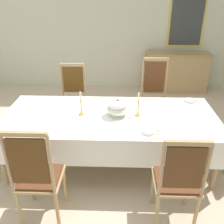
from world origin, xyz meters
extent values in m
cube|color=#C5B29B|center=(0.00, 0.00, -0.02)|extent=(7.10, 5.98, 0.04)
cube|color=beige|center=(0.00, 3.03, 1.68)|extent=(7.10, 0.08, 3.36)
cylinder|color=tan|center=(-1.27, -0.51, 0.35)|extent=(0.07, 0.07, 0.71)
cylinder|color=tan|center=(1.27, -0.51, 0.35)|extent=(0.07, 0.07, 0.71)
cylinder|color=#A09356|center=(-1.27, 0.46, 0.35)|extent=(0.07, 0.07, 0.71)
cylinder|color=tan|center=(1.27, 0.46, 0.35)|extent=(0.07, 0.07, 0.71)
cube|color=tan|center=(0.00, -0.03, 0.67)|extent=(2.62, 1.04, 0.08)
cube|color=tan|center=(0.00, -0.03, 0.72)|extent=(2.74, 1.16, 0.03)
cube|color=white|center=(0.00, -0.03, 0.74)|extent=(2.76, 1.18, 0.00)
cube|color=white|center=(0.00, -0.61, 0.56)|extent=(2.76, 0.00, 0.36)
cube|color=white|center=(0.00, 0.56, 0.56)|extent=(2.76, 0.00, 0.36)
cube|color=white|center=(-1.37, -0.03, 0.56)|extent=(0.00, 1.18, 0.36)
cube|color=white|center=(1.37, -0.03, 0.56)|extent=(0.00, 1.18, 0.36)
cylinder|color=#A1805C|center=(-0.85, -0.77, 0.24)|extent=(0.04, 0.04, 0.47)
cylinder|color=tan|center=(-0.47, -0.77, 0.24)|extent=(0.04, 0.04, 0.47)
cylinder|color=tan|center=(-0.85, -1.13, 0.24)|extent=(0.04, 0.04, 0.47)
cylinder|color=tan|center=(-0.47, -1.13, 0.24)|extent=(0.04, 0.04, 0.47)
cube|color=tan|center=(-0.66, -0.95, 0.49)|extent=(0.44, 0.42, 0.03)
cube|color=#57311B|center=(-0.66, -0.95, 0.51)|extent=(0.40, 0.38, 0.02)
cylinder|color=tan|center=(-0.86, -1.14, 0.82)|extent=(0.03, 0.03, 0.64)
cylinder|color=tan|center=(-0.47, -1.14, 0.82)|extent=(0.03, 0.03, 0.64)
cube|color=#543418|center=(-0.66, -1.14, 0.85)|extent=(0.34, 0.02, 0.48)
cube|color=tan|center=(-0.66, -1.14, 1.14)|extent=(0.40, 0.04, 0.04)
cylinder|color=#A0895E|center=(-0.47, 0.72, 0.24)|extent=(0.04, 0.04, 0.47)
cylinder|color=tan|center=(-0.85, 0.72, 0.24)|extent=(0.04, 0.04, 0.47)
cylinder|color=#A28462|center=(-0.47, 1.08, 0.24)|extent=(0.04, 0.04, 0.47)
cylinder|color=tan|center=(-0.85, 1.08, 0.24)|extent=(0.04, 0.04, 0.47)
cube|color=tan|center=(-0.66, 0.90, 0.49)|extent=(0.44, 0.42, 0.03)
cube|color=#57311B|center=(-0.66, 0.90, 0.51)|extent=(0.40, 0.38, 0.02)
cylinder|color=tan|center=(-0.47, 1.09, 0.79)|extent=(0.03, 0.03, 0.58)
cylinder|color=tan|center=(-0.86, 1.09, 0.79)|extent=(0.03, 0.03, 0.58)
cube|color=#563816|center=(-0.66, 1.09, 0.82)|extent=(0.34, 0.02, 0.44)
cube|color=tan|center=(-0.66, 1.09, 1.08)|extent=(0.40, 0.04, 0.04)
cylinder|color=tan|center=(0.51, -0.77, 0.24)|extent=(0.04, 0.04, 0.47)
cylinder|color=tan|center=(0.89, -0.77, 0.24)|extent=(0.04, 0.04, 0.47)
cylinder|color=tan|center=(0.51, -1.13, 0.24)|extent=(0.04, 0.04, 0.47)
cylinder|color=tan|center=(0.89, -1.13, 0.24)|extent=(0.04, 0.04, 0.47)
cube|color=tan|center=(0.70, -0.95, 0.49)|extent=(0.44, 0.42, 0.03)
cube|color=#57311B|center=(0.70, -0.95, 0.51)|extent=(0.40, 0.38, 0.02)
cylinder|color=#A38063|center=(0.50, -1.14, 0.79)|extent=(0.03, 0.03, 0.58)
cylinder|color=#A18255|center=(0.89, -1.14, 0.79)|extent=(0.03, 0.03, 0.58)
cube|color=#53341B|center=(0.70, -1.14, 0.82)|extent=(0.34, 0.02, 0.44)
cube|color=tan|center=(0.70, -1.14, 1.08)|extent=(0.40, 0.04, 0.04)
cylinder|color=tan|center=(0.89, 0.72, 0.24)|extent=(0.04, 0.04, 0.47)
cylinder|color=tan|center=(0.51, 0.72, 0.24)|extent=(0.04, 0.04, 0.47)
cylinder|color=tan|center=(0.89, 1.08, 0.24)|extent=(0.04, 0.04, 0.47)
cylinder|color=tan|center=(0.51, 1.08, 0.24)|extent=(0.04, 0.04, 0.47)
cube|color=tan|center=(0.70, 0.90, 0.49)|extent=(0.44, 0.42, 0.03)
cube|color=#57311B|center=(0.70, 0.90, 0.51)|extent=(0.40, 0.38, 0.02)
cylinder|color=tan|center=(0.89, 1.09, 0.84)|extent=(0.03, 0.03, 0.69)
cylinder|color=tan|center=(0.50, 1.09, 0.84)|extent=(0.03, 0.03, 0.69)
cube|color=#58321C|center=(0.70, 1.09, 0.88)|extent=(0.34, 0.02, 0.52)
cube|color=tan|center=(0.70, 1.09, 1.19)|extent=(0.40, 0.04, 0.04)
cylinder|color=tan|center=(-1.53, 0.16, 0.24)|extent=(0.04, 0.04, 0.47)
cylinder|color=#A08255|center=(1.53, 0.16, 0.24)|extent=(0.04, 0.04, 0.47)
cylinder|color=silver|center=(0.10, -0.03, 0.75)|extent=(0.15, 0.15, 0.02)
ellipsoid|color=silver|center=(0.10, -0.03, 0.82)|extent=(0.28, 0.28, 0.13)
ellipsoid|color=silver|center=(0.10, -0.03, 0.90)|extent=(0.25, 0.25, 0.10)
sphere|color=#3B4B82|center=(0.10, -0.03, 0.95)|extent=(0.03, 0.03, 0.03)
cylinder|color=gold|center=(-0.36, -0.03, 0.75)|extent=(0.07, 0.07, 0.02)
cylinder|color=gold|center=(-0.36, -0.03, 0.85)|extent=(0.02, 0.02, 0.19)
cone|color=gold|center=(-0.36, -0.03, 0.95)|extent=(0.04, 0.04, 0.02)
cylinder|color=silver|center=(-0.36, -0.03, 1.01)|extent=(0.02, 0.02, 0.10)
cylinder|color=gold|center=(0.36, -0.03, 0.75)|extent=(0.07, 0.07, 0.02)
cylinder|color=gold|center=(0.36, -0.03, 0.85)|extent=(0.02, 0.02, 0.18)
cone|color=gold|center=(0.36, -0.03, 0.94)|extent=(0.04, 0.04, 0.02)
cylinder|color=silver|center=(0.36, -0.03, 1.00)|extent=(0.02, 0.02, 0.10)
cylinder|color=silver|center=(1.14, 0.43, 0.76)|extent=(0.16, 0.16, 0.03)
cylinder|color=silver|center=(1.14, 0.43, 0.76)|extent=(0.13, 0.13, 0.02)
torus|color=#3B4B82|center=(1.14, 0.43, 0.77)|extent=(0.15, 0.15, 0.01)
cylinder|color=silver|center=(0.46, -0.45, 0.76)|extent=(0.14, 0.14, 0.03)
cylinder|color=silver|center=(0.46, -0.45, 0.76)|extent=(0.12, 0.12, 0.02)
torus|color=#3B4B82|center=(0.46, -0.45, 0.77)|extent=(0.14, 0.14, 0.01)
cube|color=gold|center=(1.26, 0.40, 0.75)|extent=(0.04, 0.14, 0.00)
ellipsoid|color=gold|center=(1.24, 0.48, 0.75)|extent=(0.03, 0.05, 0.01)
cube|color=gold|center=(0.55, -0.48, 0.75)|extent=(0.05, 0.14, 0.00)
ellipsoid|color=gold|center=(0.57, -0.40, 0.75)|extent=(0.03, 0.05, 0.01)
cube|color=tan|center=(1.41, 2.71, 0.44)|extent=(1.40, 0.44, 0.88)
cube|color=#A58456|center=(1.41, 2.71, 0.89)|extent=(1.44, 0.48, 0.02)
cube|color=tan|center=(1.76, 2.93, 0.44)|extent=(0.59, 0.01, 0.70)
cube|color=tan|center=(1.06, 2.93, 0.44)|extent=(0.59, 0.01, 0.70)
cube|color=#D1B251|center=(1.57, 2.97, 1.74)|extent=(0.78, 0.04, 1.52)
cube|color=#363A3D|center=(1.57, 2.95, 1.74)|extent=(0.70, 0.01, 1.44)
camera|label=1|loc=(0.13, -2.84, 2.22)|focal=39.57mm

